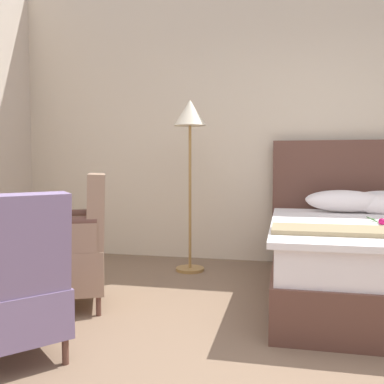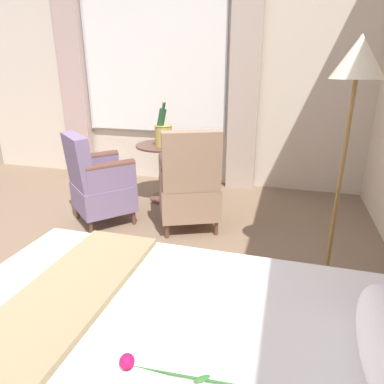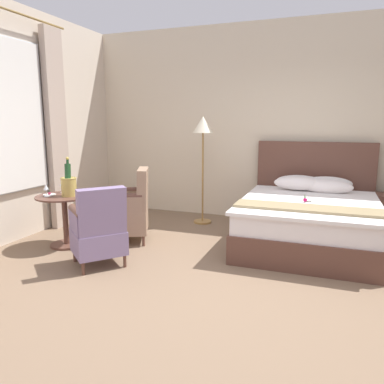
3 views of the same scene
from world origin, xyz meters
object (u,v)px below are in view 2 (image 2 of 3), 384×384
Objects in this scene: wine_glass_near_edge at (160,132)px; armchair_by_window at (189,186)px; armchair_facing_bed at (98,183)px; side_table_round at (167,166)px; snack_plate at (168,140)px; champagne_bucket at (163,132)px; wine_glass_near_bucket at (183,133)px; floor_lamp_brass at (355,86)px.

armchair_by_window is at bearing 35.48° from wine_glass_near_edge.
side_table_round is at bearing 151.57° from armchair_facing_bed.
wine_glass_near_edge is at bearing -70.43° from snack_plate.
champagne_bucket reaches higher than wine_glass_near_edge.
armchair_facing_bed reaches higher than wine_glass_near_bucket.
floor_lamp_brass is at bearing 54.27° from champagne_bucket.
snack_plate is (-0.19, -0.04, 0.26)m from side_table_round.
wine_glass_near_bucket is (-0.23, 0.16, -0.04)m from champagne_bucket.
snack_plate is at bearing 109.57° from wine_glass_near_edge.
armchair_by_window is at bearing -117.06° from floor_lamp_brass.
wine_glass_near_bucket is 0.93× the size of wine_glass_near_edge.
wine_glass_near_bucket is at bearing 132.58° from side_table_round.
armchair_facing_bed is at bearing -28.43° from side_table_round.
champagne_bucket is 0.50× the size of armchair_by_window.
snack_plate is (-0.04, -0.20, -0.10)m from wine_glass_near_bucket.
champagne_bucket reaches higher than side_table_round.
floor_lamp_brass is 10.47× the size of wine_glass_near_edge.
champagne_bucket is 0.28m from wine_glass_near_edge.
snack_plate is 1.10m from armchair_facing_bed.
armchair_by_window is (0.82, 0.31, -0.34)m from wine_glass_near_bucket.
armchair_facing_bed is at bearing -17.68° from wine_glass_near_edge.
armchair_facing_bed is at bearing -31.95° from wine_glass_near_bucket.
armchair_by_window is (0.59, 0.47, -0.39)m from champagne_bucket.
armchair_facing_bed reaches higher than side_table_round.
floor_lamp_brass is at bearing 51.20° from wine_glass_near_edge.
wine_glass_near_bucket is 0.95× the size of snack_plate.
champagne_bucket is at bearing -141.55° from armchair_by_window.
armchair_by_window is at bearing 30.42° from snack_plate.
floor_lamp_brass reaches higher than armchair_facing_bed.
side_table_round is 1.41× the size of champagne_bucket.
armchair_facing_bed is at bearing -31.17° from champagne_bucket.
armchair_by_window is (0.68, 0.47, 0.02)m from side_table_round.
wine_glass_near_edge is at bearing -92.68° from wine_glass_near_bucket.
armchair_facing_bed is at bearing -21.63° from snack_plate.
wine_glass_near_bucket is 0.15× the size of armchair_by_window.
champagne_bucket reaches higher than snack_plate.
wine_glass_near_bucket is at bearing -133.38° from floor_lamp_brass.
champagne_bucket is at bearing 27.34° from wine_glass_near_edge.
champagne_bucket reaches higher than armchair_facing_bed.
side_table_round is at bearing 178.36° from champagne_bucket.
floor_lamp_brass is 1.67m from armchair_by_window.
floor_lamp_brass reaches higher than side_table_round.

